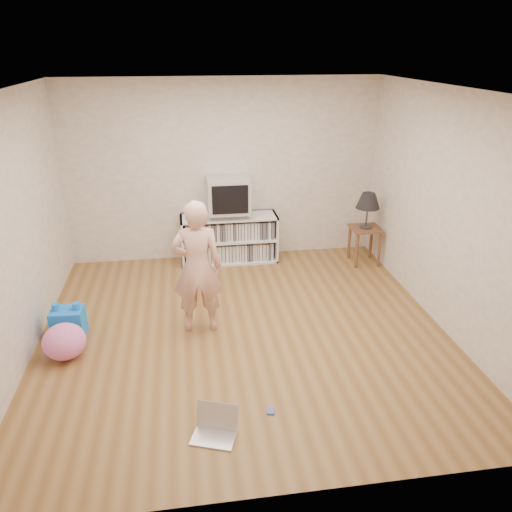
{
  "coord_description": "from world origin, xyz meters",
  "views": [
    {
      "loc": [
        -0.58,
        -4.82,
        3.0
      ],
      "look_at": [
        0.2,
        0.4,
        0.74
      ],
      "focal_mm": 35.0,
      "sensor_mm": 36.0,
      "label": 1
    }
  ],
  "objects_px": {
    "person": "(197,268)",
    "crt_tv": "(228,195)",
    "table_lamp": "(368,201)",
    "laptop": "(216,427)",
    "media_unit": "(229,238)",
    "plush_pink": "(64,342)",
    "plush_blue": "(68,322)",
    "dvd_deck": "(229,214)",
    "side_table": "(365,236)"
  },
  "relations": [
    {
      "from": "media_unit",
      "to": "dvd_deck",
      "type": "xyz_separation_m",
      "value": [
        -0.0,
        -0.02,
        0.39
      ]
    },
    {
      "from": "crt_tv",
      "to": "person",
      "type": "relative_size",
      "value": 0.39
    },
    {
      "from": "media_unit",
      "to": "crt_tv",
      "type": "distance_m",
      "value": 0.67
    },
    {
      "from": "table_lamp",
      "to": "media_unit",
      "type": "bearing_deg",
      "value": 168.8
    },
    {
      "from": "laptop",
      "to": "plush_pink",
      "type": "xyz_separation_m",
      "value": [
        -1.45,
        1.33,
        0.12
      ]
    },
    {
      "from": "person",
      "to": "plush_pink",
      "type": "bearing_deg",
      "value": 15.7
    },
    {
      "from": "dvd_deck",
      "to": "person",
      "type": "bearing_deg",
      "value": -105.72
    },
    {
      "from": "table_lamp",
      "to": "person",
      "type": "bearing_deg",
      "value": -148.61
    },
    {
      "from": "crt_tv",
      "to": "plush_pink",
      "type": "xyz_separation_m",
      "value": [
        -1.93,
        -2.24,
        -0.83
      ]
    },
    {
      "from": "table_lamp",
      "to": "plush_blue",
      "type": "xyz_separation_m",
      "value": [
        -3.91,
        -1.45,
        -0.77
      ]
    },
    {
      "from": "side_table",
      "to": "table_lamp",
      "type": "bearing_deg",
      "value": 0.0
    },
    {
      "from": "crt_tv",
      "to": "table_lamp",
      "type": "xyz_separation_m",
      "value": [
        1.95,
        -0.37,
        -0.08
      ]
    },
    {
      "from": "side_table",
      "to": "laptop",
      "type": "bearing_deg",
      "value": -127.08
    },
    {
      "from": "crt_tv",
      "to": "person",
      "type": "distance_m",
      "value": 1.97
    },
    {
      "from": "media_unit",
      "to": "laptop",
      "type": "relative_size",
      "value": 3.26
    },
    {
      "from": "media_unit",
      "to": "crt_tv",
      "type": "height_order",
      "value": "crt_tv"
    },
    {
      "from": "media_unit",
      "to": "dvd_deck",
      "type": "relative_size",
      "value": 3.11
    },
    {
      "from": "crt_tv",
      "to": "plush_blue",
      "type": "relative_size",
      "value": 1.51
    },
    {
      "from": "dvd_deck",
      "to": "table_lamp",
      "type": "bearing_deg",
      "value": -10.76
    },
    {
      "from": "media_unit",
      "to": "person",
      "type": "bearing_deg",
      "value": -105.6
    },
    {
      "from": "table_lamp",
      "to": "laptop",
      "type": "xyz_separation_m",
      "value": [
        -2.42,
        -3.21,
        -0.87
      ]
    },
    {
      "from": "laptop",
      "to": "plush_blue",
      "type": "bearing_deg",
      "value": 150.23
    },
    {
      "from": "plush_pink",
      "to": "media_unit",
      "type": "bearing_deg",
      "value": 49.59
    },
    {
      "from": "person",
      "to": "crt_tv",
      "type": "bearing_deg",
      "value": -104.73
    },
    {
      "from": "side_table",
      "to": "person",
      "type": "xyz_separation_m",
      "value": [
        -2.48,
        -1.51,
        0.34
      ]
    },
    {
      "from": "crt_tv",
      "to": "table_lamp",
      "type": "distance_m",
      "value": 1.98
    },
    {
      "from": "media_unit",
      "to": "person",
      "type": "distance_m",
      "value": 2.01
    },
    {
      "from": "media_unit",
      "to": "plush_pink",
      "type": "relative_size",
      "value": 3.21
    },
    {
      "from": "media_unit",
      "to": "plush_pink",
      "type": "distance_m",
      "value": 2.98
    },
    {
      "from": "table_lamp",
      "to": "plush_pink",
      "type": "bearing_deg",
      "value": -154.15
    },
    {
      "from": "side_table",
      "to": "plush_blue",
      "type": "bearing_deg",
      "value": -159.66
    },
    {
      "from": "table_lamp",
      "to": "plush_pink",
      "type": "height_order",
      "value": "table_lamp"
    },
    {
      "from": "media_unit",
      "to": "plush_pink",
      "type": "xyz_separation_m",
      "value": [
        -1.93,
        -2.26,
        -0.16
      ]
    },
    {
      "from": "crt_tv",
      "to": "laptop",
      "type": "xyz_separation_m",
      "value": [
        -0.48,
        -3.57,
        -0.95
      ]
    },
    {
      "from": "laptop",
      "to": "plush_pink",
      "type": "relative_size",
      "value": 0.98
    },
    {
      "from": "media_unit",
      "to": "plush_pink",
      "type": "bearing_deg",
      "value": -130.41
    },
    {
      "from": "laptop",
      "to": "plush_blue",
      "type": "relative_size",
      "value": 1.08
    },
    {
      "from": "plush_blue",
      "to": "laptop",
      "type": "bearing_deg",
      "value": -46.94
    },
    {
      "from": "table_lamp",
      "to": "side_table",
      "type": "bearing_deg",
      "value": 0.0
    },
    {
      "from": "person",
      "to": "media_unit",
      "type": "bearing_deg",
      "value": -104.58
    },
    {
      "from": "table_lamp",
      "to": "laptop",
      "type": "height_order",
      "value": "table_lamp"
    },
    {
      "from": "dvd_deck",
      "to": "laptop",
      "type": "distance_m",
      "value": 3.67
    },
    {
      "from": "media_unit",
      "to": "laptop",
      "type": "bearing_deg",
      "value": -97.56
    },
    {
      "from": "crt_tv",
      "to": "plush_blue",
      "type": "xyz_separation_m",
      "value": [
        -1.97,
        -1.82,
        -0.85
      ]
    },
    {
      "from": "crt_tv",
      "to": "plush_blue",
      "type": "height_order",
      "value": "crt_tv"
    },
    {
      "from": "media_unit",
      "to": "dvd_deck",
      "type": "height_order",
      "value": "dvd_deck"
    },
    {
      "from": "crt_tv",
      "to": "side_table",
      "type": "height_order",
      "value": "crt_tv"
    },
    {
      "from": "person",
      "to": "plush_pink",
      "type": "xyz_separation_m",
      "value": [
        -1.4,
        -0.37,
        -0.57
      ]
    },
    {
      "from": "side_table",
      "to": "plush_pink",
      "type": "relative_size",
      "value": 1.26
    },
    {
      "from": "dvd_deck",
      "to": "table_lamp",
      "type": "relative_size",
      "value": 0.87
    }
  ]
}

